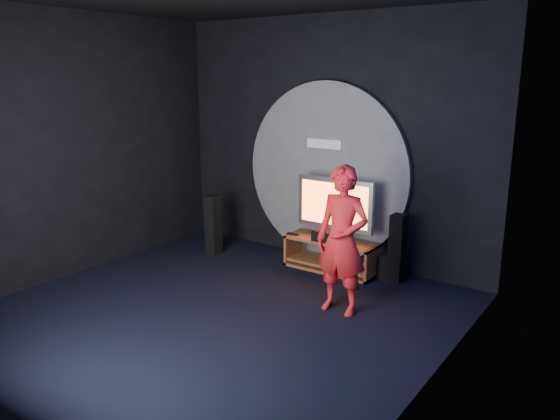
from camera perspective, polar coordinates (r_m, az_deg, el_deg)
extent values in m
plane|color=black|center=(6.41, -6.83, -10.81)|extent=(5.00, 5.00, 0.00)
cube|color=black|center=(7.90, 5.05, 7.19)|extent=(5.00, 0.04, 3.50)
cube|color=black|center=(7.79, -21.14, 6.22)|extent=(0.04, 5.00, 3.50)
cube|color=black|center=(4.62, 16.31, 1.87)|extent=(0.04, 5.00, 3.50)
cylinder|color=#515156|center=(7.92, 4.77, 3.92)|extent=(2.60, 0.08, 2.60)
cube|color=white|center=(7.81, 4.63, 6.90)|extent=(0.55, 0.03, 0.13)
cube|color=brown|center=(7.62, 5.41, -3.23)|extent=(1.31, 0.45, 0.04)
cube|color=brown|center=(7.73, 5.35, -5.56)|extent=(1.27, 0.42, 0.04)
cube|color=brown|center=(8.00, 1.42, -3.87)|extent=(0.04, 0.45, 0.45)
cube|color=brown|center=(7.41, 9.66, -5.54)|extent=(0.04, 0.45, 0.45)
cube|color=brown|center=(7.67, 5.38, -4.40)|extent=(0.03, 0.40, 0.29)
cube|color=brown|center=(7.75, 5.34, -6.12)|extent=(1.31, 0.45, 0.04)
cube|color=white|center=(7.54, 7.87, -5.77)|extent=(0.22, 0.16, 0.05)
cube|color=#AAABB2|center=(7.67, 5.67, -2.81)|extent=(0.36, 0.22, 0.04)
cylinder|color=#AAABB2|center=(7.65, 5.69, -2.31)|extent=(0.07, 0.07, 0.10)
cube|color=#AAABB2|center=(7.55, 5.76, 0.65)|extent=(1.15, 0.06, 0.71)
cube|color=#F65922|center=(7.52, 5.63, 0.60)|extent=(1.03, 0.01, 0.58)
cube|color=black|center=(7.47, 4.87, -2.80)|extent=(0.40, 0.15, 0.15)
cube|color=black|center=(7.80, 1.33, -2.52)|extent=(0.18, 0.05, 0.02)
cube|color=black|center=(8.36, -6.96, -1.54)|extent=(0.18, 0.20, 0.91)
cube|color=black|center=(7.35, 12.17, -3.94)|extent=(0.18, 0.20, 0.91)
cube|color=black|center=(7.50, 11.72, -5.84)|extent=(0.31, 0.31, 0.34)
imported|color=red|center=(6.20, 6.51, -3.18)|extent=(0.63, 0.42, 1.71)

